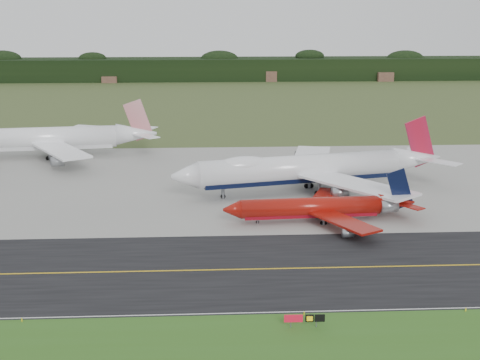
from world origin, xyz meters
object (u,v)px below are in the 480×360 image
jet_ba_747 (309,168)px  jet_star_tail (49,139)px  taxiway_sign (304,318)px  jet_red_737 (321,207)px

jet_ba_747 → jet_star_tail: jet_ba_747 is taller
jet_star_tail → jet_ba_747: bearing=-30.5°
jet_ba_747 → jet_star_tail: 76.04m
taxiway_sign → jet_red_737: bearing=77.6°
jet_star_tail → taxiway_sign: (55.23, -103.05, -3.96)m
jet_ba_747 → jet_star_tail: size_ratio=1.07×
jet_red_737 → jet_ba_747: bearing=88.0°
jet_ba_747 → jet_red_737: (-0.74, -20.97, -2.64)m
jet_ba_747 → jet_red_737: jet_ba_747 is taller
taxiway_sign → jet_ba_747: bearing=80.9°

